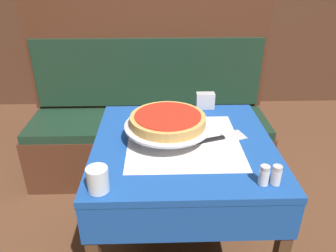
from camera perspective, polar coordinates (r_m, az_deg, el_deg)
name	(u,v)px	position (r m, az deg, el deg)	size (l,w,h in m)	color
dining_table_front	(183,162)	(1.57, 2.62, -6.36)	(0.82, 0.82, 0.75)	#194799
dining_table_rear	(150,62)	(3.05, -3.10, 11.12)	(0.82, 0.82, 0.75)	#194799
booth_bench	(149,129)	(2.46, -3.26, -0.59)	(1.73, 0.52, 1.26)	#4C2819
pizza_pan_stand	(168,126)	(1.49, -0.04, -0.06)	(0.39, 0.39, 0.08)	#ADADB2
deep_dish_pizza	(168,120)	(1.47, -0.04, 1.09)	(0.34, 0.34, 0.05)	tan
pizza_server	(222,138)	(1.55, 9.43, -1.99)	(0.25, 0.13, 0.01)	#BCBCC1
water_glass_near	(98,179)	(1.21, -12.13, -9.09)	(0.08, 0.08, 0.09)	silver
salt_shaker	(264,175)	(1.27, 16.40, -8.24)	(0.04, 0.04, 0.08)	silver
pepper_shaker	(276,175)	(1.28, 18.35, -8.13)	(0.04, 0.04, 0.08)	silver
napkin_holder	(205,101)	(1.83, 6.50, 4.40)	(0.10, 0.05, 0.09)	#B2B2B7
condiment_caddy	(142,47)	(2.94, -4.47, 13.56)	(0.13, 0.13, 0.18)	black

